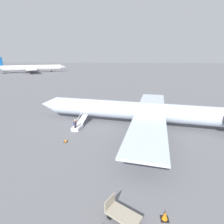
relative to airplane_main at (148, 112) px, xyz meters
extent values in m
plane|color=slate|center=(1.01, -0.17, -2.13)|extent=(600.00, 600.00, 0.00)
cylinder|color=silver|center=(1.01, -0.17, -0.02)|extent=(28.61, 7.43, 2.72)
cone|color=silver|center=(16.57, -2.80, -0.02)|extent=(3.39, 3.12, 2.66)
cube|color=silver|center=(0.83, 7.32, -0.23)|extent=(6.28, 12.55, 0.27)
cube|color=silver|center=(-1.62, -7.19, -0.23)|extent=(6.28, 12.55, 0.27)
cylinder|color=black|center=(10.17, -1.72, -1.79)|extent=(0.69, 0.28, 0.67)
cylinder|color=#2D2D33|center=(10.17, -1.72, -1.35)|extent=(0.12, 0.12, 0.21)
cylinder|color=black|center=(-1.60, 1.51, -1.79)|extent=(0.69, 0.28, 0.67)
cylinder|color=#2D2D33|center=(-1.60, 1.51, -1.35)|extent=(0.12, 0.12, 0.21)
cylinder|color=black|center=(-2.00, -0.90, -1.79)|extent=(0.69, 0.28, 0.67)
cylinder|color=#2D2D33|center=(-2.00, -0.90, -1.35)|extent=(0.12, 0.12, 0.21)
cylinder|color=white|center=(66.08, -89.35, 0.80)|extent=(32.46, 21.93, 3.78)
cone|color=white|center=(49.06, -99.80, 0.80)|extent=(5.47, 5.33, 3.70)
cube|color=white|center=(72.52, -96.43, 0.52)|extent=(13.01, 15.97, 0.38)
cube|color=white|center=(62.68, -80.41, 0.52)|extent=(13.01, 15.97, 0.38)
cylinder|color=black|center=(56.17, -95.44, -1.66)|extent=(0.92, 0.69, 0.93)
cylinder|color=gray|center=(56.17, -95.44, -1.05)|extent=(0.17, 0.17, 0.29)
cylinder|color=black|center=(70.01, -88.93, -1.66)|extent=(0.92, 0.69, 0.93)
cylinder|color=gray|center=(70.01, -88.93, -1.05)|extent=(0.17, 0.17, 0.29)
cylinder|color=black|center=(68.24, -86.03, -1.66)|extent=(0.92, 0.69, 0.93)
cylinder|color=gray|center=(68.24, -86.03, -1.05)|extent=(0.17, 0.17, 0.29)
cube|color=silver|center=(10.18, 2.65, -1.88)|extent=(1.38, 1.96, 0.50)
cube|color=silver|center=(9.85, 0.68, -1.27)|extent=(1.26, 2.36, 0.84)
cube|color=silver|center=(10.29, 0.60, -0.77)|extent=(0.43, 2.20, 0.78)
cube|color=#23232D|center=(10.24, 3.26, -1.70)|extent=(0.24, 0.31, 0.85)
cylinder|color=brown|center=(10.24, 3.26, -0.95)|extent=(0.36, 0.36, 0.65)
sphere|color=beige|center=(10.24, 3.26, -0.51)|extent=(0.24, 0.24, 0.24)
cube|color=navy|center=(10.29, 3.52, -0.92)|extent=(0.31, 0.22, 0.44)
cube|color=#9E937F|center=(3.21, 16.83, -1.69)|extent=(2.45, 2.07, 0.16)
cube|color=#9E937F|center=(4.11, 16.30, -1.26)|extent=(0.63, 0.99, 0.70)
cylinder|color=black|center=(4.09, 16.82, -1.95)|extent=(0.37, 0.29, 0.36)
cylinder|color=black|center=(3.64, 16.06, -1.95)|extent=(0.37, 0.29, 0.36)
cylinder|color=black|center=(2.32, 16.84, -1.95)|extent=(0.37, 0.29, 0.36)
cube|color=black|center=(10.50, 6.68, -2.11)|extent=(0.42, 0.42, 0.03)
cone|color=orange|center=(10.50, 6.68, -1.89)|extent=(0.33, 0.33, 0.47)
cube|color=black|center=(0.55, 16.52, -2.11)|extent=(0.52, 0.52, 0.03)
cone|color=orange|center=(0.55, 16.52, -1.84)|extent=(0.40, 0.40, 0.57)
camera|label=1|loc=(3.18, 25.41, 7.84)|focal=28.00mm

